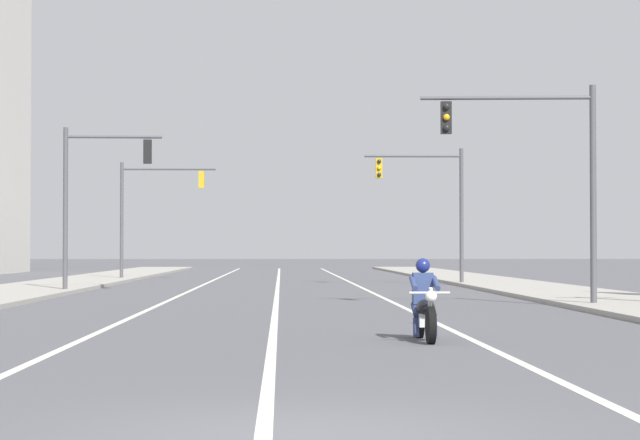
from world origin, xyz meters
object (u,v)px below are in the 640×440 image
object	(u,v)px
traffic_signal_near_left	(93,185)
traffic_signal_mid_left	(149,202)
motorcycle_with_rider	(424,308)
traffic_signal_mid_right	(434,195)
traffic_signal_near_right	(543,160)

from	to	relation	value
traffic_signal_near_left	traffic_signal_mid_left	distance (m)	18.68
motorcycle_with_rider	traffic_signal_mid_left	xyz separation A→B (m)	(-9.50, 43.38, 3.52)
traffic_signal_mid_right	traffic_signal_near_left	bearing A→B (deg)	-146.74
traffic_signal_near_right	traffic_signal_mid_left	bearing A→B (deg)	114.60
traffic_signal_near_right	traffic_signal_near_left	bearing A→B (deg)	139.12
traffic_signal_mid_right	traffic_signal_near_right	bearing A→B (deg)	-88.99
motorcycle_with_rider	traffic_signal_near_right	bearing A→B (deg)	68.86
traffic_signal_near_right	traffic_signal_near_left	size ratio (longest dim) A/B	1.00
traffic_signal_near_left	traffic_signal_mid_right	distance (m)	16.72
motorcycle_with_rider	traffic_signal_mid_right	size ratio (longest dim) A/B	0.35
motorcycle_with_rider	traffic_signal_mid_right	distance (m)	34.33
traffic_signal_near_left	motorcycle_with_rider	bearing A→B (deg)	-68.72
traffic_signal_near_right	traffic_signal_mid_left	xyz separation A→B (m)	(-14.24, 31.11, 0.01)
motorcycle_with_rider	traffic_signal_near_right	size ratio (longest dim) A/B	0.35
traffic_signal_near_right	traffic_signal_mid_right	bearing A→B (deg)	91.01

